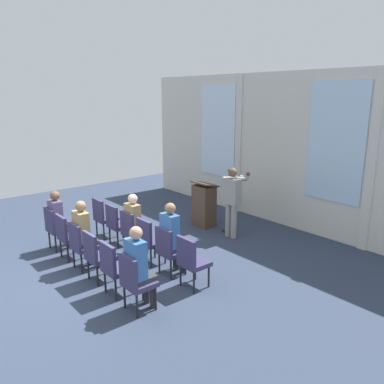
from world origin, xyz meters
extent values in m
plane|color=#2D384C|center=(0.00, 0.00, 0.00)|extent=(13.61, 13.61, 0.00)
cube|color=beige|center=(0.00, 5.23, 1.91)|extent=(9.30, 0.10, 3.82)
cube|color=silver|center=(-1.86, 5.17, 2.24)|extent=(1.35, 0.04, 2.64)
cube|color=beige|center=(-1.03, 5.18, 1.91)|extent=(0.20, 0.08, 3.82)
cube|color=silver|center=(1.86, 5.17, 2.24)|extent=(1.35, 0.04, 2.64)
cube|color=beige|center=(2.69, 5.18, 1.91)|extent=(0.20, 0.08, 3.82)
cylinder|color=gray|center=(0.23, 3.53, 0.41)|extent=(0.14, 0.14, 0.81)
cylinder|color=gray|center=(0.41, 3.53, 0.41)|extent=(0.14, 0.14, 0.81)
cube|color=gray|center=(0.32, 3.53, 1.12)|extent=(0.42, 0.22, 0.61)
cube|color=#26663F|center=(0.32, 3.64, 1.19)|extent=(0.06, 0.01, 0.36)
sphere|color=brown|center=(0.32, 3.54, 1.55)|extent=(0.21, 0.21, 0.21)
cylinder|color=gray|center=(0.08, 3.61, 1.20)|extent=(0.09, 0.28, 0.45)
cylinder|color=gray|center=(0.48, 3.66, 1.41)|extent=(0.15, 0.36, 0.15)
cylinder|color=gray|center=(0.43, 3.79, 1.43)|extent=(0.11, 0.34, 0.15)
sphere|color=brown|center=(0.34, 4.05, 1.45)|extent=(0.10, 0.10, 0.10)
cylinder|color=black|center=(0.00, 3.75, 0.01)|extent=(0.28, 0.28, 0.03)
cylinder|color=black|center=(0.00, 3.75, 0.76)|extent=(0.02, 0.02, 1.45)
sphere|color=#262626|center=(0.00, 3.75, 1.52)|extent=(0.07, 0.07, 0.07)
cube|color=#4C3828|center=(-0.70, 3.59, 0.53)|extent=(0.52, 0.40, 1.05)
cube|color=#4C3828|center=(-0.70, 3.61, 1.09)|extent=(0.60, 0.48, 0.14)
cylinder|color=black|center=(-1.41, 1.48, 0.20)|extent=(0.04, 0.04, 0.40)
cylinder|color=black|center=(-1.77, 1.48, 0.20)|extent=(0.04, 0.04, 0.40)
cylinder|color=black|center=(-1.41, 1.14, 0.20)|extent=(0.04, 0.04, 0.40)
cylinder|color=black|center=(-1.77, 1.14, 0.20)|extent=(0.04, 0.04, 0.40)
cube|color=#383356|center=(-1.59, 1.31, 0.44)|extent=(0.46, 0.44, 0.08)
cube|color=#383356|center=(-1.59, 1.12, 0.71)|extent=(0.46, 0.06, 0.46)
cylinder|color=black|center=(-0.78, 1.48, 0.20)|extent=(0.04, 0.04, 0.40)
cylinder|color=black|center=(-1.14, 1.48, 0.20)|extent=(0.04, 0.04, 0.40)
cylinder|color=black|center=(-0.78, 1.14, 0.20)|extent=(0.04, 0.04, 0.40)
cylinder|color=black|center=(-1.14, 1.14, 0.20)|extent=(0.04, 0.04, 0.40)
cube|color=#383356|center=(-0.96, 1.31, 0.44)|extent=(0.46, 0.44, 0.08)
cube|color=#383356|center=(-0.96, 1.12, 0.71)|extent=(0.46, 0.06, 0.46)
cylinder|color=black|center=(-0.14, 1.48, 0.20)|extent=(0.04, 0.04, 0.40)
cylinder|color=black|center=(-0.50, 1.48, 0.20)|extent=(0.04, 0.04, 0.40)
cylinder|color=black|center=(-0.14, 1.14, 0.20)|extent=(0.04, 0.04, 0.40)
cylinder|color=black|center=(-0.50, 1.14, 0.20)|extent=(0.04, 0.04, 0.40)
cube|color=#383356|center=(-0.32, 1.31, 0.44)|extent=(0.46, 0.44, 0.08)
cube|color=#383356|center=(-0.32, 1.12, 0.71)|extent=(0.46, 0.06, 0.46)
cylinder|color=#2D2D33|center=(-0.41, 1.49, 0.22)|extent=(0.10, 0.10, 0.44)
cylinder|color=#2D2D33|center=(-0.23, 1.49, 0.22)|extent=(0.10, 0.10, 0.44)
cube|color=#2D2D33|center=(-0.32, 1.37, 0.50)|extent=(0.34, 0.36, 0.12)
cube|color=#997F4C|center=(-0.32, 1.26, 0.82)|extent=(0.36, 0.20, 0.53)
sphere|color=beige|center=(-0.32, 1.28, 1.20)|extent=(0.20, 0.20, 0.20)
cylinder|color=black|center=(0.50, 1.48, 0.20)|extent=(0.04, 0.04, 0.40)
cylinder|color=black|center=(0.14, 1.48, 0.20)|extent=(0.04, 0.04, 0.40)
cylinder|color=black|center=(0.50, 1.14, 0.20)|extent=(0.04, 0.04, 0.40)
cylinder|color=black|center=(0.14, 1.14, 0.20)|extent=(0.04, 0.04, 0.40)
cube|color=#383356|center=(0.32, 1.31, 0.44)|extent=(0.46, 0.44, 0.08)
cube|color=#383356|center=(0.32, 1.12, 0.71)|extent=(0.46, 0.06, 0.46)
cylinder|color=black|center=(1.14, 1.48, 0.20)|extent=(0.04, 0.04, 0.40)
cylinder|color=black|center=(0.78, 1.48, 0.20)|extent=(0.04, 0.04, 0.40)
cylinder|color=black|center=(1.14, 1.14, 0.20)|extent=(0.04, 0.04, 0.40)
cylinder|color=black|center=(0.78, 1.14, 0.20)|extent=(0.04, 0.04, 0.40)
cube|color=#383356|center=(0.96, 1.31, 0.44)|extent=(0.46, 0.44, 0.08)
cube|color=#383356|center=(0.96, 1.12, 0.71)|extent=(0.46, 0.06, 0.46)
cylinder|color=#2D2D33|center=(0.87, 1.49, 0.22)|extent=(0.10, 0.10, 0.44)
cylinder|color=#2D2D33|center=(1.05, 1.49, 0.22)|extent=(0.10, 0.10, 0.44)
cube|color=#2D2D33|center=(0.96, 1.37, 0.50)|extent=(0.34, 0.36, 0.12)
cube|color=#3366A5|center=(0.96, 1.26, 0.87)|extent=(0.36, 0.20, 0.62)
sphere|color=#8C6647|center=(0.96, 1.28, 1.29)|extent=(0.20, 0.20, 0.20)
cylinder|color=black|center=(1.77, 1.48, 0.20)|extent=(0.04, 0.04, 0.40)
cylinder|color=black|center=(1.41, 1.48, 0.20)|extent=(0.04, 0.04, 0.40)
cylinder|color=black|center=(1.77, 1.14, 0.20)|extent=(0.04, 0.04, 0.40)
cylinder|color=black|center=(1.41, 1.14, 0.20)|extent=(0.04, 0.04, 0.40)
cube|color=#383356|center=(1.59, 1.31, 0.44)|extent=(0.46, 0.44, 0.08)
cube|color=#383356|center=(1.59, 1.12, 0.71)|extent=(0.46, 0.06, 0.46)
cylinder|color=black|center=(-1.41, 0.35, 0.20)|extent=(0.04, 0.04, 0.40)
cylinder|color=black|center=(-1.77, 0.35, 0.20)|extent=(0.04, 0.04, 0.40)
cylinder|color=black|center=(-1.41, 0.01, 0.20)|extent=(0.04, 0.04, 0.40)
cylinder|color=black|center=(-1.77, 0.01, 0.20)|extent=(0.04, 0.04, 0.40)
cube|color=#383356|center=(-1.59, 0.18, 0.44)|extent=(0.46, 0.44, 0.08)
cube|color=#383356|center=(-1.59, -0.01, 0.71)|extent=(0.46, 0.06, 0.46)
cylinder|color=#2D2D33|center=(-1.68, 0.36, 0.22)|extent=(0.10, 0.10, 0.44)
cylinder|color=#2D2D33|center=(-1.50, 0.36, 0.22)|extent=(0.10, 0.10, 0.44)
cube|color=#2D2D33|center=(-1.59, 0.24, 0.50)|extent=(0.34, 0.36, 0.12)
cube|color=#594C72|center=(-1.59, 0.13, 0.83)|extent=(0.36, 0.20, 0.53)
sphere|color=brown|center=(-1.59, 0.15, 1.20)|extent=(0.20, 0.20, 0.20)
cylinder|color=black|center=(-0.78, 0.35, 0.20)|extent=(0.04, 0.04, 0.40)
cylinder|color=black|center=(-1.14, 0.35, 0.20)|extent=(0.04, 0.04, 0.40)
cylinder|color=black|center=(-0.78, 0.01, 0.20)|extent=(0.04, 0.04, 0.40)
cylinder|color=black|center=(-1.14, 0.01, 0.20)|extent=(0.04, 0.04, 0.40)
cube|color=#383356|center=(-0.96, 0.18, 0.44)|extent=(0.46, 0.44, 0.08)
cube|color=#383356|center=(-0.96, -0.01, 0.71)|extent=(0.46, 0.06, 0.46)
cylinder|color=black|center=(-0.14, 0.35, 0.20)|extent=(0.04, 0.04, 0.40)
cylinder|color=black|center=(-0.50, 0.35, 0.20)|extent=(0.04, 0.04, 0.40)
cylinder|color=black|center=(-0.14, 0.01, 0.20)|extent=(0.04, 0.04, 0.40)
cylinder|color=black|center=(-0.50, 0.01, 0.20)|extent=(0.04, 0.04, 0.40)
cube|color=#383356|center=(-0.32, 0.18, 0.44)|extent=(0.46, 0.44, 0.08)
cube|color=#383356|center=(-0.32, -0.01, 0.71)|extent=(0.46, 0.06, 0.46)
cylinder|color=#2D2D33|center=(-0.41, 0.36, 0.22)|extent=(0.10, 0.10, 0.44)
cylinder|color=#2D2D33|center=(-0.23, 0.36, 0.22)|extent=(0.10, 0.10, 0.44)
cube|color=#2D2D33|center=(-0.32, 0.24, 0.50)|extent=(0.34, 0.36, 0.12)
cube|color=#997F4C|center=(-0.32, 0.13, 0.85)|extent=(0.36, 0.20, 0.59)
sphere|color=#8C6647|center=(-0.32, 0.15, 1.26)|extent=(0.20, 0.20, 0.20)
cylinder|color=black|center=(0.50, 0.35, 0.20)|extent=(0.04, 0.04, 0.40)
cylinder|color=black|center=(0.14, 0.35, 0.20)|extent=(0.04, 0.04, 0.40)
cylinder|color=black|center=(0.50, 0.01, 0.20)|extent=(0.04, 0.04, 0.40)
cylinder|color=black|center=(0.14, 0.01, 0.20)|extent=(0.04, 0.04, 0.40)
cube|color=#383356|center=(0.32, 0.18, 0.44)|extent=(0.46, 0.44, 0.08)
cube|color=#383356|center=(0.32, -0.01, 0.71)|extent=(0.46, 0.06, 0.46)
cylinder|color=black|center=(1.14, 0.35, 0.20)|extent=(0.04, 0.04, 0.40)
cylinder|color=black|center=(0.78, 0.35, 0.20)|extent=(0.04, 0.04, 0.40)
cylinder|color=black|center=(1.14, 0.01, 0.20)|extent=(0.04, 0.04, 0.40)
cylinder|color=black|center=(0.78, 0.01, 0.20)|extent=(0.04, 0.04, 0.40)
cube|color=#383356|center=(0.96, 0.18, 0.44)|extent=(0.46, 0.44, 0.08)
cube|color=#383356|center=(0.96, -0.01, 0.71)|extent=(0.46, 0.06, 0.46)
cylinder|color=black|center=(1.77, 0.35, 0.20)|extent=(0.04, 0.04, 0.40)
cylinder|color=black|center=(1.41, 0.35, 0.20)|extent=(0.04, 0.04, 0.40)
cylinder|color=black|center=(1.77, 0.01, 0.20)|extent=(0.04, 0.04, 0.40)
cylinder|color=black|center=(1.41, 0.01, 0.20)|extent=(0.04, 0.04, 0.40)
cube|color=#383356|center=(1.59, 0.18, 0.44)|extent=(0.46, 0.44, 0.08)
cube|color=#383356|center=(1.59, -0.01, 0.71)|extent=(0.46, 0.06, 0.46)
cylinder|color=#2D2D33|center=(1.50, 0.36, 0.22)|extent=(0.10, 0.10, 0.44)
cylinder|color=#2D2D33|center=(1.68, 0.36, 0.22)|extent=(0.10, 0.10, 0.44)
cube|color=#2D2D33|center=(1.59, 0.24, 0.50)|extent=(0.34, 0.36, 0.12)
cube|color=#3366A5|center=(1.59, 0.13, 0.86)|extent=(0.36, 0.20, 0.60)
sphere|color=tan|center=(1.59, 0.15, 1.27)|extent=(0.20, 0.20, 0.20)
camera|label=1|loc=(6.20, -2.66, 3.27)|focal=35.67mm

